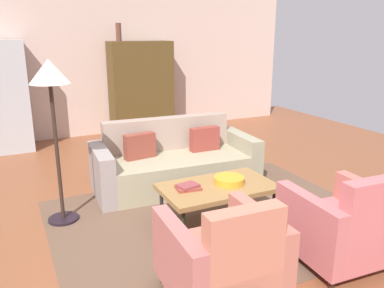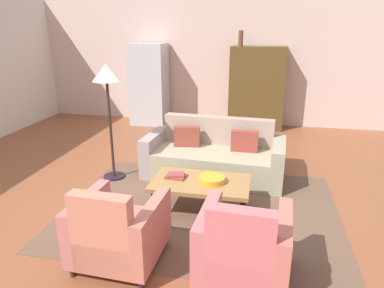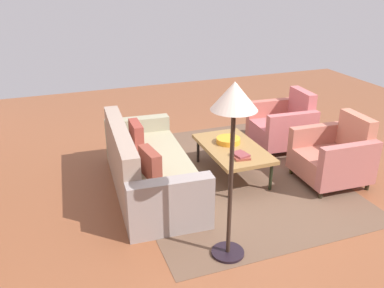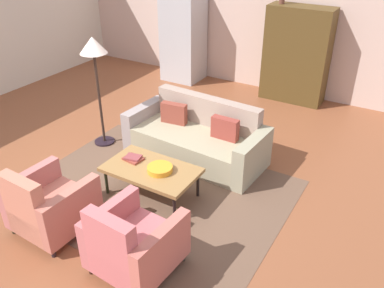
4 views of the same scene
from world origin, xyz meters
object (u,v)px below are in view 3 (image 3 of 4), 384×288
Objects in this scene: armchair_left at (335,157)px; armchair_right at (284,126)px; couch at (145,169)px; coffee_table at (233,149)px; book_stack at (241,155)px; floor_lamp at (234,114)px; fruit_bowl at (228,140)px.

armchair_right is at bearing 2.32° from armchair_left.
couch is 1.79× the size of coffee_table.
book_stack is at bearing 79.33° from armchair_left.
couch is at bearing 16.27° from floor_lamp.
coffee_table is at bearing 93.13° from couch.
armchair_left is at bearing 78.89° from couch.
armchair_left is 3.31× the size of book_stack.
armchair_right is at bearing -68.57° from fruit_bowl.
couch is at bearing 89.75° from coffee_table.
fruit_bowl is (-0.46, 1.17, 0.11)m from armchair_right.
coffee_table is at bearing 180.00° from fruit_bowl.
couch is 2.43m from armchair_left.
couch reaches higher than book_stack.
fruit_bowl is 0.19× the size of floor_lamp.
book_stack is at bearing -30.96° from floor_lamp.
book_stack is (-0.46, 0.05, -0.01)m from fruit_bowl.
coffee_table is 1.36× the size of armchair_right.
fruit_bowl is at bearing -0.00° from coffee_table.
coffee_table is 0.16m from fruit_bowl.
fruit_bowl is at bearing 59.89° from armchair_left.
armchair_right reaches higher than couch.
armchair_right reaches higher than fruit_bowl.
floor_lamp reaches higher than coffee_table.
fruit_bowl is (0.13, -1.19, 0.16)m from couch.
fruit_bowl is at bearing 99.78° from couch.
couch is at bearing 96.40° from fruit_bowl.
armchair_right reaches higher than book_stack.
armchair_left is (-0.60, -1.17, -0.04)m from coffee_table.
armchair_right is (0.59, -2.35, 0.06)m from couch.
floor_lamp is (-0.89, 1.92, 1.10)m from armchair_left.
fruit_bowl reaches higher than coffee_table.
armchair_left is at bearing -65.12° from floor_lamp.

